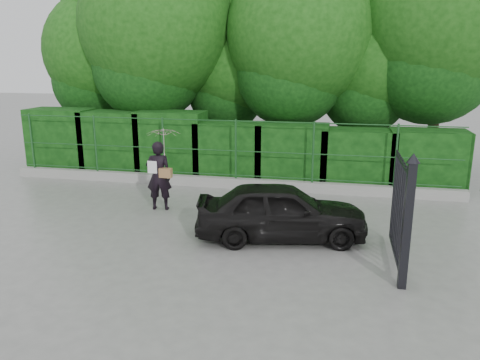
# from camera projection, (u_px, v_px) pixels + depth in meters

# --- Properties ---
(ground) EXTENTS (80.00, 80.00, 0.00)m
(ground) POSITION_uv_depth(u_px,v_px,m) (172.00, 241.00, 10.12)
(ground) COLOR gray
(kerb) EXTENTS (14.00, 0.25, 0.30)m
(kerb) POSITION_uv_depth(u_px,v_px,m) (223.00, 182.00, 14.34)
(kerb) COLOR #9E9E99
(kerb) RESTS_ON ground
(fence) EXTENTS (14.13, 0.06, 1.80)m
(fence) POSITION_uv_depth(u_px,v_px,m) (230.00, 149.00, 14.04)
(fence) COLOR #1C4E21
(fence) RESTS_ON kerb
(hedge) EXTENTS (14.20, 1.20, 2.18)m
(hedge) POSITION_uv_depth(u_px,v_px,m) (221.00, 149.00, 15.14)
(hedge) COLOR black
(hedge) RESTS_ON ground
(trees) EXTENTS (17.10, 6.15, 8.08)m
(trees) POSITION_uv_depth(u_px,v_px,m) (277.00, 35.00, 16.06)
(trees) COLOR black
(trees) RESTS_ON ground
(gate) EXTENTS (0.22, 2.33, 2.36)m
(gate) POSITION_uv_depth(u_px,v_px,m) (404.00, 213.00, 8.20)
(gate) COLOR black
(gate) RESTS_ON ground
(woman) EXTENTS (0.93, 0.87, 2.13)m
(woman) POSITION_uv_depth(u_px,v_px,m) (161.00, 159.00, 11.96)
(woman) COLOR black
(woman) RESTS_ON ground
(car) EXTENTS (3.90, 2.16, 1.25)m
(car) POSITION_uv_depth(u_px,v_px,m) (281.00, 211.00, 10.11)
(car) COLOR black
(car) RESTS_ON ground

